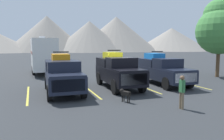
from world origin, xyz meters
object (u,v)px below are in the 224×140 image
at_px(camper_trailer_a, 43,54).
at_px(person_c, 182,90).
at_px(pickup_truck_c, 162,69).
at_px(pickup_truck_a, 63,74).
at_px(pickup_truck_b, 118,70).
at_px(dog, 125,93).

distance_m(camper_trailer_a, person_c, 17.10).
bearing_deg(camper_trailer_a, pickup_truck_c, -49.87).
distance_m(pickup_truck_a, camper_trailer_a, 10.42).
bearing_deg(pickup_truck_b, pickup_truck_c, 1.83).
distance_m(camper_trailer_a, dog, 14.50).
xyz_separation_m(pickup_truck_b, person_c, (0.92, -6.09, -0.31)).
xyz_separation_m(pickup_truck_a, pickup_truck_b, (3.94, 0.32, 0.05)).
bearing_deg(camper_trailer_a, pickup_truck_b, -65.33).
xyz_separation_m(pickup_truck_b, pickup_truck_c, (3.75, 0.12, -0.08)).
distance_m(pickup_truck_c, dog, 6.39).
distance_m(pickup_truck_a, pickup_truck_b, 3.95).
bearing_deg(person_c, pickup_truck_b, 98.59).
bearing_deg(pickup_truck_c, camper_trailer_a, 130.13).
relative_size(pickup_truck_a, person_c, 3.33).
bearing_deg(camper_trailer_a, dog, -76.04).
relative_size(pickup_truck_b, dog, 7.06).
height_order(pickup_truck_b, dog, pickup_truck_b).
distance_m(pickup_truck_b, pickup_truck_c, 3.75).
height_order(pickup_truck_c, camper_trailer_a, camper_trailer_a).
height_order(pickup_truck_c, person_c, pickup_truck_c).
bearing_deg(pickup_truck_a, pickup_truck_c, 3.24).
xyz_separation_m(pickup_truck_a, person_c, (4.86, -5.77, -0.25)).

